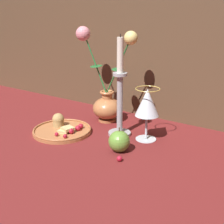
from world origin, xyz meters
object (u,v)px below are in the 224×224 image
object	(u,v)px
vase	(106,94)
wine_glass	(147,104)
apple_beside_vase	(119,141)
plate_with_pastries	(62,129)
candlestick	(120,98)

from	to	relation	value
vase	wine_glass	xyz separation A→B (m)	(0.22, -0.08, 0.02)
wine_glass	apple_beside_vase	xyz separation A→B (m)	(-0.03, -0.13, -0.09)
wine_glass	plate_with_pastries	bearing A→B (deg)	-158.45
vase	wine_glass	distance (m)	0.23
candlestick	apple_beside_vase	size ratio (longest dim) A/B	4.39
plate_with_pastries	candlestick	size ratio (longest dim) A/B	0.60
wine_glass	candlestick	size ratio (longest dim) A/B	0.52
plate_with_pastries	apple_beside_vase	distance (m)	0.26
plate_with_pastries	candlestick	world-z (taller)	candlestick
wine_glass	apple_beside_vase	distance (m)	0.16
vase	wine_glass	world-z (taller)	vase
plate_with_pastries	apple_beside_vase	size ratio (longest dim) A/B	2.65
plate_with_pastries	wine_glass	distance (m)	0.33
vase	candlestick	world-z (taller)	vase
candlestick	vase	bearing A→B (deg)	142.99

